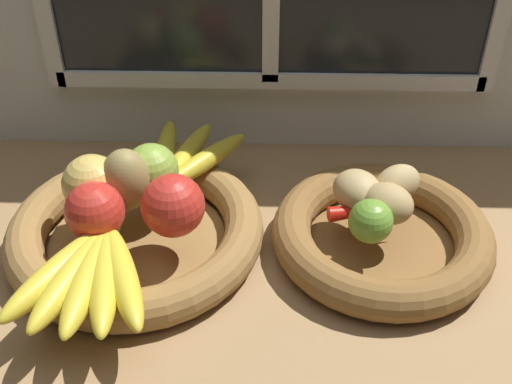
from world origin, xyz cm
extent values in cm
cube|color=#9E774C|center=(0.00, 0.00, -1.50)|extent=(140.00, 90.00, 3.00)
cube|color=white|center=(0.00, 27.50, 12.00)|extent=(64.00, 1.20, 2.40)
cylinder|color=olive|center=(-17.07, 3.68, 0.50)|extent=(23.04, 23.04, 1.00)
torus|color=olive|center=(-17.07, 3.68, 2.51)|extent=(33.11, 33.11, 5.01)
cylinder|color=brown|center=(14.70, 3.68, 0.50)|extent=(19.15, 19.15, 1.00)
torus|color=brown|center=(14.70, 3.68, 2.51)|extent=(28.36, 28.36, 5.01)
sphere|color=red|center=(-11.41, 0.91, 8.90)|extent=(7.77, 7.77, 7.77)
sphere|color=#DBB756|center=(-22.11, 5.10, 8.81)|extent=(7.59, 7.59, 7.59)
sphere|color=#8CAD3D|center=(-15.22, 8.49, 8.60)|extent=(7.17, 7.17, 7.17)
sphere|color=red|center=(-20.67, -0.38, 8.62)|extent=(7.22, 7.22, 7.22)
ellipsoid|color=olive|center=(-17.86, 5.43, 9.29)|extent=(7.91, 7.71, 8.55)
ellipsoid|color=yellow|center=(-23.19, -8.20, 6.63)|extent=(10.89, 16.83, 3.23)
ellipsoid|color=yellow|center=(-21.46, -8.88, 6.63)|extent=(7.69, 17.55, 3.23)
ellipsoid|color=yellow|center=(-19.63, -9.18, 6.63)|extent=(4.13, 17.45, 3.23)
ellipsoid|color=yellow|center=(-17.77, -9.08, 6.63)|extent=(5.99, 17.60, 3.23)
ellipsoid|color=yellow|center=(-15.98, -8.58, 6.63)|extent=(9.39, 17.28, 3.23)
sphere|color=brown|center=(-19.18, -0.54, 6.63)|extent=(2.91, 2.91, 2.91)
ellipsoid|color=gold|center=(-8.99, 14.00, 6.39)|extent=(12.72, 15.31, 2.76)
ellipsoid|color=gold|center=(-11.65, 15.40, 6.39)|extent=(7.86, 17.25, 2.76)
ellipsoid|color=gold|center=(-14.62, 15.80, 6.39)|extent=(3.47, 17.33, 2.76)
sphere|color=brown|center=(-14.26, 7.19, 6.39)|extent=(2.48, 2.48, 2.48)
ellipsoid|color=tan|center=(11.28, 6.33, 7.50)|extent=(8.38, 8.69, 4.97)
ellipsoid|color=tan|center=(16.59, 7.85, 7.53)|extent=(8.07, 7.50, 5.03)
ellipsoid|color=tan|center=(14.70, 3.68, 7.53)|extent=(8.50, 8.02, 5.04)
sphere|color=#6B9E33|center=(12.25, 0.00, 7.71)|extent=(5.39, 5.39, 5.39)
cone|color=red|center=(13.05, 4.28, 6.03)|extent=(11.38, 4.26, 2.04)
camera|label=1|loc=(0.33, -58.00, 55.99)|focal=44.34mm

